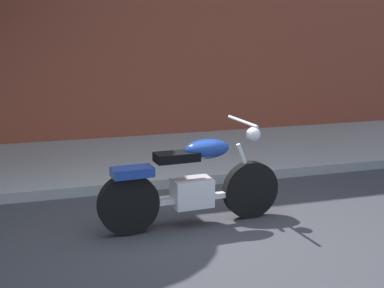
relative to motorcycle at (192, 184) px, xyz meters
name	(u,v)px	position (x,y,z in m)	size (l,w,h in m)	color
ground_plane	(205,235)	(0.04, -0.33, -0.48)	(60.00, 60.00, 0.00)	#38383D
sidewalk	(140,159)	(0.04, 2.90, -0.41)	(20.68, 3.01, 0.14)	#9B9B9B
motorcycle	(192,184)	(0.00, 0.00, 0.00)	(2.14, 0.70, 1.17)	black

